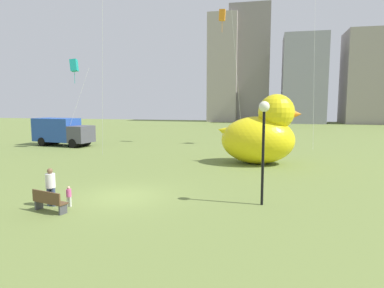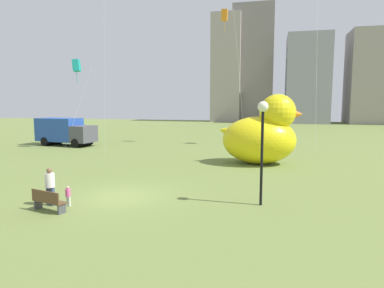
# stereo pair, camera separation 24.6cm
# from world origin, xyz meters

# --- Properties ---
(ground_plane) EXTENTS (140.00, 140.00, 0.00)m
(ground_plane) POSITION_xyz_m (0.00, 0.00, 0.00)
(ground_plane) COLOR olive
(park_bench) EXTENTS (1.65, 0.85, 0.90)m
(park_bench) POSITION_xyz_m (-1.94, -2.82, 0.47)
(park_bench) COLOR brown
(park_bench) RESTS_ON ground
(person_adult) EXTENTS (0.41, 0.41, 1.67)m
(person_adult) POSITION_xyz_m (-2.38, -2.05, 0.92)
(person_adult) COLOR #38476B
(person_adult) RESTS_ON ground
(person_child) EXTENTS (0.22, 0.22, 0.90)m
(person_child) POSITION_xyz_m (-1.57, -1.97, 0.50)
(person_child) COLOR silver
(person_child) RESTS_ON ground
(giant_inflatable_duck) EXTENTS (6.14, 3.94, 5.09)m
(giant_inflatable_duck) POSITION_xyz_m (6.23, 10.51, 2.17)
(giant_inflatable_duck) COLOR yellow
(giant_inflatable_duck) RESTS_ON ground
(lamppost) EXTENTS (0.46, 0.46, 4.54)m
(lamppost) POSITION_xyz_m (6.57, 0.14, 3.45)
(lamppost) COLOR black
(lamppost) RESTS_ON ground
(box_truck) EXTENTS (6.65, 3.25, 2.85)m
(box_truck) POSITION_xyz_m (-14.20, 16.61, 1.45)
(box_truck) COLOR #264CA5
(box_truck) RESTS_ON ground
(city_skyline) EXTENTS (51.16, 15.33, 37.53)m
(city_skyline) POSITION_xyz_m (18.44, 66.04, 13.95)
(city_skyline) COLOR #9E938C
(city_skyline) RESTS_ON ground
(kite_teal) EXTENTS (2.45, 2.36, 8.59)m
(kite_teal) POSITION_xyz_m (-11.39, 14.82, 7.94)
(kite_teal) COLOR silver
(kite_teal) RESTS_ON ground
(kite_orange) EXTENTS (2.58, 3.45, 14.00)m
(kite_orange) POSITION_xyz_m (1.84, 21.31, 13.32)
(kite_orange) COLOR silver
(kite_orange) RESTS_ON ground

